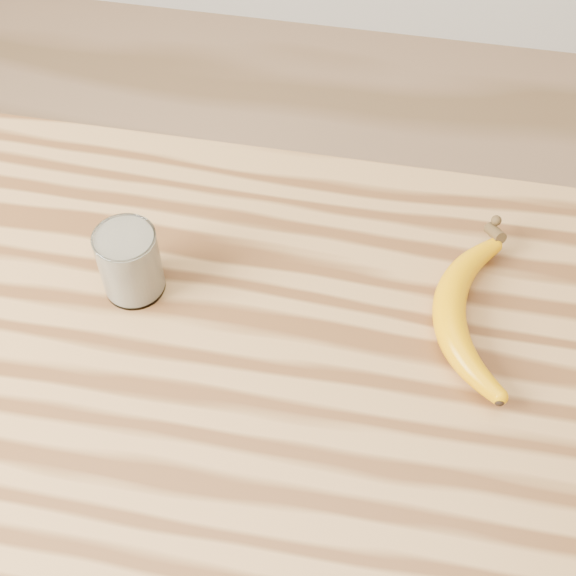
# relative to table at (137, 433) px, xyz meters

# --- Properties ---
(room) EXTENTS (4.04, 4.04, 2.70)m
(room) POSITION_rel_table_xyz_m (0.00, 0.00, 0.58)
(room) COLOR #95704F
(room) RESTS_ON ground
(table) EXTENTS (1.20, 0.80, 0.90)m
(table) POSITION_rel_table_xyz_m (0.00, 0.00, 0.00)
(table) COLOR #AF7D46
(table) RESTS_ON ground
(smoothie_glass) EXTENTS (0.07, 0.07, 0.09)m
(smoothie_glass) POSITION_rel_table_xyz_m (-0.02, 0.13, 0.18)
(smoothie_glass) COLOR white
(smoothie_glass) RESTS_ON table
(banana) EXTENTS (0.13, 0.33, 0.04)m
(banana) POSITION_rel_table_xyz_m (0.35, 0.15, 0.15)
(banana) COLOR #E89600
(banana) RESTS_ON table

